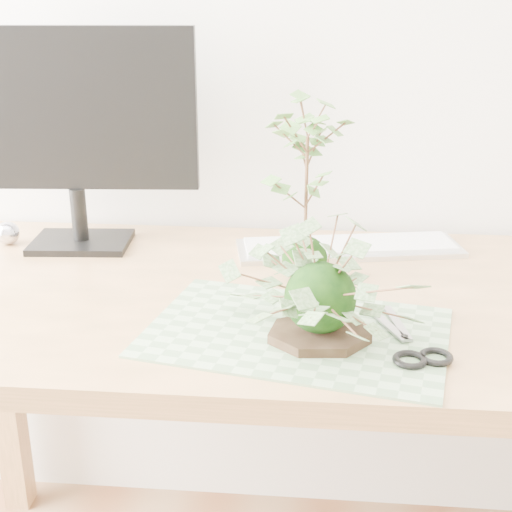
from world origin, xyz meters
name	(u,v)px	position (x,y,z in m)	size (l,w,h in m)	color
desk	(315,339)	(0.10, 1.23, 0.65)	(1.60, 0.70, 0.74)	tan
cutting_mat	(297,332)	(0.07, 1.07, 0.74)	(0.45, 0.30, 0.00)	#61865B
stone_dish	(319,335)	(0.10, 1.05, 0.75)	(0.16, 0.16, 0.01)	black
ivy_kokedama	(321,266)	(0.10, 1.05, 0.86)	(0.30, 0.30, 0.21)	black
maple_kokedama	(307,149)	(0.07, 1.29, 0.98)	(0.19, 0.19, 0.34)	black
keyboard	(349,247)	(0.16, 1.45, 0.75)	(0.47, 0.22, 0.02)	silver
monitor	(72,124)	(-0.39, 1.44, 0.99)	(0.49, 0.16, 0.43)	black
foil_ball	(8,233)	(-0.54, 1.43, 0.76)	(0.05, 0.05, 0.05)	silver
scissors	(409,350)	(0.23, 1.02, 0.75)	(0.10, 0.21, 0.01)	gray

